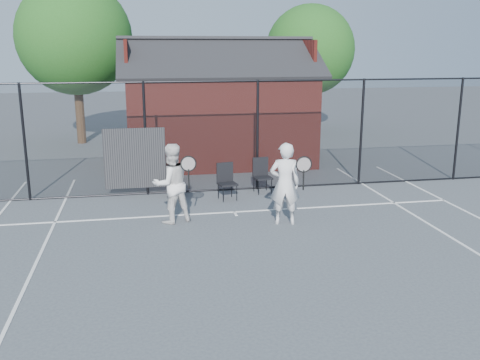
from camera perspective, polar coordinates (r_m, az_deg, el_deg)
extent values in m
plane|color=#41474B|center=(10.04, 2.42, -8.50)|extent=(80.00, 80.00, 0.00)
cube|color=silver|center=(12.81, -0.61, -3.42)|extent=(11.00, 0.06, 0.01)
cube|color=silver|center=(8.25, -24.06, -15.03)|extent=(0.06, 18.00, 0.01)
cube|color=silver|center=(12.67, -0.50, -3.62)|extent=(0.06, 0.30, 0.01)
cylinder|color=black|center=(14.51, -21.98, 3.70)|extent=(0.07, 0.07, 3.00)
cylinder|color=black|center=(14.23, -10.04, 4.32)|extent=(0.07, 0.07, 3.00)
cylinder|color=black|center=(14.57, 1.87, 4.75)|extent=(0.07, 0.07, 3.00)
cylinder|color=black|center=(15.49, 12.81, 4.97)|extent=(0.07, 0.07, 3.00)
cylinder|color=black|center=(16.90, 22.23, 5.01)|extent=(0.07, 0.07, 3.00)
cylinder|color=black|center=(14.22, -2.08, 10.48)|extent=(22.00, 0.04, 0.04)
cylinder|color=black|center=(14.70, -1.98, -1.03)|extent=(22.00, 0.04, 0.04)
cube|color=black|center=(14.38, -2.03, 4.63)|extent=(22.00, 3.00, 0.01)
cube|color=black|center=(14.30, -11.16, 2.28)|extent=(1.60, 0.04, 1.60)
cube|color=maroon|center=(18.37, -2.38, 6.68)|extent=(6.00, 4.00, 3.00)
cube|color=black|center=(17.24, -1.96, 12.97)|extent=(6.50, 2.36, 1.32)
cube|color=black|center=(19.21, -2.89, 13.07)|extent=(6.50, 2.36, 1.32)
cube|color=maroon|center=(18.04, -12.00, 12.73)|extent=(0.10, 2.80, 1.06)
cube|color=maroon|center=(18.88, 6.68, 12.98)|extent=(0.10, 2.80, 1.06)
cylinder|color=#342715|center=(22.80, -16.70, 6.93)|extent=(0.36, 0.36, 2.52)
sphere|color=#1A4F16|center=(22.66, -17.24, 14.31)|extent=(4.48, 4.48, 4.48)
cylinder|color=#342715|center=(24.89, 7.30, 7.61)|extent=(0.36, 0.36, 2.23)
sphere|color=#1A4F16|center=(24.74, 7.49, 13.62)|extent=(3.97, 3.97, 3.97)
imported|color=silver|center=(11.79, 4.81, -0.40)|extent=(0.74, 0.56, 1.84)
torus|color=black|center=(11.42, 6.83, 1.66)|extent=(0.36, 0.03, 0.36)
cylinder|color=black|center=(11.50, 6.78, -0.01)|extent=(0.03, 0.03, 0.44)
imported|color=white|center=(11.96, -7.34, -0.38)|extent=(1.05, 0.93, 1.79)
torus|color=black|center=(11.52, -5.53, 1.74)|extent=(0.35, 0.03, 0.35)
cylinder|color=black|center=(11.59, -5.49, 0.13)|extent=(0.03, 0.03, 0.43)
cube|color=black|center=(14.40, 2.44, 0.42)|extent=(0.51, 0.52, 0.92)
cube|color=black|center=(13.73, -1.35, -0.24)|extent=(0.53, 0.54, 0.93)
cylinder|color=black|center=(14.10, -6.94, -0.57)|extent=(0.49, 0.49, 0.64)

